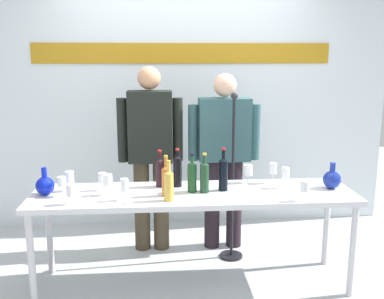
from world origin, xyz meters
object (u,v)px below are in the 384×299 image
Objects in this scene: display_table at (193,200)px; wine_glass_right_1 at (286,173)px; presenter_left at (150,149)px; wine_bottle_3 at (160,171)px; wine_bottle_1 at (192,176)px; wine_glass_left_0 at (62,182)px; wine_glass_right_0 at (273,169)px; wine_glass_right_3 at (304,187)px; wine_bottle_0 at (169,184)px; wine_bottle_5 at (223,173)px; wine_glass_left_4 at (124,185)px; wine_glass_left_3 at (71,191)px; decanter_blue_right at (332,179)px; decanter_blue_left at (45,185)px; wine_glass_right_2 at (248,170)px; wine_bottle_6 at (166,179)px; wine_glass_left_1 at (70,177)px; wine_bottle_4 at (177,170)px; wine_bottle_2 at (204,176)px; wine_glass_left_2 at (108,180)px; presenter_right at (224,150)px; microphone_stand at (232,205)px.

display_table is 14.91× the size of wine_glass_right_1.
presenter_left is 0.53m from wine_bottle_3.
wine_glass_left_0 is at bearing -177.04° from wine_bottle_1.
wine_glass_right_0 is 0.47m from wine_glass_right_3.
wine_bottle_5 reaches higher than wine_bottle_0.
wine_glass_left_4 reaches higher than wine_glass_right_3.
display_table is 16.82× the size of wine_glass_left_3.
wine_bottle_3 is at bearing 99.76° from wine_bottle_0.
wine_glass_right_1 reaches higher than wine_glass_right_3.
wine_bottle_0 is 0.31m from wine_glass_left_4.
wine_glass_left_0 is 1.68m from wine_glass_right_1.
wine_glass_right_3 is at bearing -138.09° from decanter_blue_right.
decanter_blue_left reaches higher than wine_glass_right_2.
wine_glass_left_1 is at bearing 166.68° from wine_bottle_6.
wine_bottle_1 is at bearing -55.48° from wine_bottle_4.
wine_bottle_4 is at bearing 13.22° from wine_glass_left_0.
wine_bottle_1 is 0.09m from wine_bottle_2.
wine_glass_left_4 reaches higher than wine_glass_left_2.
wine_bottle_1 reaches higher than wine_glass_left_3.
decanter_blue_right is 0.13× the size of presenter_right.
wine_glass_left_1 reaches higher than wine_glass_right_3.
decanter_blue_right is 1.36× the size of wine_glass_left_0.
wine_bottle_3 reaches higher than wine_glass_left_3.
microphone_stand is (0.38, 0.44, -0.39)m from wine_bottle_1.
wine_bottle_4 is 0.84m from wine_glass_right_1.
presenter_left is 0.85m from wine_glass_left_1.
presenter_left reaches higher than wine_bottle_4.
wine_glass_right_1 is (-0.35, 0.04, 0.04)m from decanter_blue_right.
microphone_stand is (0.29, 0.46, -0.40)m from wine_bottle_2.
decanter_blue_right reaches higher than wine_glass_right_3.
wine_bottle_3 reaches higher than wine_glass_right_1.
microphone_stand is (1.30, 0.35, -0.37)m from wine_glass_left_1.
wine_bottle_1 reaches higher than decanter_blue_left.
wine_bottle_6 is 1.87× the size of wine_glass_right_1.
wine_glass_left_1 is 0.50m from wine_glass_left_4.
wine_bottle_2 is 0.71m from wine_glass_left_2.
wine_glass_right_0 is at bearing 15.17° from wine_glass_left_3.
wine_glass_left_3 is at bearing -170.05° from wine_glass_right_1.
decanter_blue_left is 1.18m from wine_bottle_2.
wine_glass_left_2 is (-0.38, -0.19, -0.01)m from wine_bottle_3.
wine_bottle_1 is 2.04× the size of wine_glass_left_3.
wine_bottle_1 and wine_bottle_3 have the same top height.
wine_glass_left_1 is (0.03, 0.14, -0.00)m from wine_glass_left_0.
wine_bottle_3 is 0.79m from microphone_stand.
microphone_stand is (0.04, -0.24, -0.44)m from presenter_right.
wine_glass_left_4 is (0.43, -0.26, 0.00)m from wine_glass_left_1.
wine_glass_right_1 reaches higher than wine_glass_left_2.
decanter_blue_right is 2.00m from wine_glass_left_1.
presenter_left reaches higher than wine_bottle_0.
wine_bottle_3 is at bearing 173.50° from decanter_blue_right.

